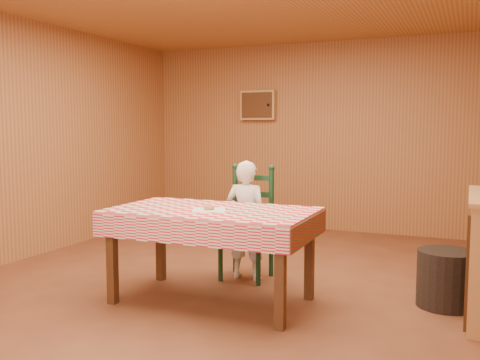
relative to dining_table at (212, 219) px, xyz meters
name	(u,v)px	position (x,y,z in m)	size (l,w,h in m)	color
ground	(231,287)	(-0.02, 0.43, -0.69)	(6.00, 6.00, 0.00)	brown
cabin_walls	(253,86)	(-0.02, 0.96, 1.14)	(5.10, 6.05, 2.65)	#AB6E3E
dining_table	(212,219)	(0.00, 0.00, 0.00)	(1.66, 0.96, 0.77)	#512D15
ladder_chair	(249,225)	(0.00, 0.79, -0.18)	(0.44, 0.40, 1.08)	black
seated_child	(246,220)	(0.00, 0.73, -0.13)	(0.41, 0.27, 1.12)	white
napkin	(209,210)	(0.00, -0.05, 0.08)	(0.26, 0.26, 0.00)	white
donut	(209,208)	(0.00, -0.05, 0.10)	(0.09, 0.09, 0.03)	#B48940
storage_bin	(446,279)	(1.78, 0.62, -0.46)	(0.45, 0.45, 0.45)	black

